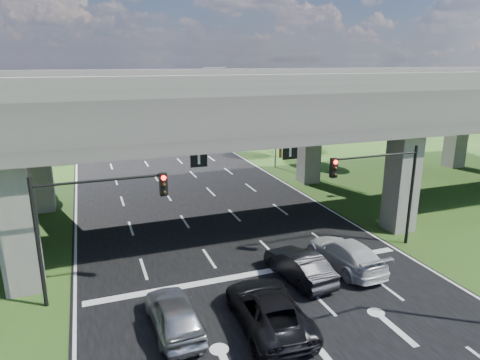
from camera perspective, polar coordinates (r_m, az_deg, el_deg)
ground at (r=19.93m, az=6.11°, el=-16.79°), size 160.00×160.00×0.00m
road at (r=28.23m, az=-2.87°, el=-6.51°), size 18.00×120.00×0.03m
overpass at (r=28.19m, az=-4.33°, el=10.05°), size 80.00×15.00×10.00m
signal_right at (r=25.30m, az=18.49°, el=0.00°), size 5.76×0.54×6.00m
signal_left at (r=20.02m, az=-19.52°, el=-4.17°), size 5.76×0.54×6.00m
streetlight_far at (r=43.11m, az=4.40°, el=9.23°), size 3.38×0.25×10.00m
streetlight_beyond at (r=57.98m, az=-2.25°, el=10.92°), size 3.38×0.25×10.00m
tree_left_near at (r=41.89m, az=-28.70°, el=5.75°), size 4.50×4.50×7.80m
tree_left_far at (r=57.51m, az=-25.61°, el=8.67°), size 4.80×4.80×8.32m
tree_right_near at (r=48.11m, az=5.61°, el=8.25°), size 4.20×4.20×7.28m
tree_right_mid at (r=56.60m, az=4.85°, el=9.06°), size 3.91×3.90×6.76m
tree_right_far at (r=62.47m, az=-1.66°, el=10.32°), size 4.50×4.50×7.80m
car_silver at (r=18.31m, az=-8.78°, el=-17.18°), size 1.97×4.55×1.53m
car_dark at (r=21.99m, az=7.89°, el=-11.24°), size 2.06×4.66×1.49m
car_white at (r=23.62m, az=13.85°, el=-9.54°), size 2.38×5.32×1.51m
car_trailing at (r=18.43m, az=3.78°, el=-16.76°), size 2.88×5.67×1.54m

